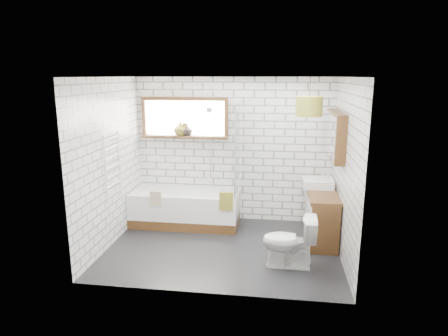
# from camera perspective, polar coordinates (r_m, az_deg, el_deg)

# --- Properties ---
(floor) EXTENTS (3.40, 2.60, 0.01)m
(floor) POSITION_cam_1_polar(r_m,az_deg,el_deg) (6.11, -0.18, -11.34)
(floor) COLOR black
(floor) RESTS_ON ground
(ceiling) EXTENTS (3.40, 2.60, 0.01)m
(ceiling) POSITION_cam_1_polar(r_m,az_deg,el_deg) (5.56, -0.20, 12.93)
(ceiling) COLOR white
(ceiling) RESTS_ON ground
(wall_back) EXTENTS (3.40, 0.01, 2.50)m
(wall_back) POSITION_cam_1_polar(r_m,az_deg,el_deg) (6.97, 1.34, 2.58)
(wall_back) COLOR white
(wall_back) RESTS_ON ground
(wall_front) EXTENTS (3.40, 0.01, 2.50)m
(wall_front) POSITION_cam_1_polar(r_m,az_deg,el_deg) (4.46, -2.58, -3.48)
(wall_front) COLOR white
(wall_front) RESTS_ON ground
(wall_left) EXTENTS (0.01, 2.60, 2.50)m
(wall_left) POSITION_cam_1_polar(r_m,az_deg,el_deg) (6.17, -16.05, 0.70)
(wall_left) COLOR white
(wall_left) RESTS_ON ground
(wall_right) EXTENTS (0.01, 2.60, 2.50)m
(wall_right) POSITION_cam_1_polar(r_m,az_deg,el_deg) (5.72, 16.97, -0.32)
(wall_right) COLOR white
(wall_right) RESTS_ON ground
(window) EXTENTS (1.52, 0.16, 0.68)m
(window) POSITION_cam_1_polar(r_m,az_deg,el_deg) (7.00, -5.66, 7.11)
(window) COLOR #392110
(window) RESTS_ON wall_back
(towel_radiator) EXTENTS (0.06, 0.52, 1.00)m
(towel_radiator) POSITION_cam_1_polar(r_m,az_deg,el_deg) (6.17, -15.64, 0.23)
(towel_radiator) COLOR white
(towel_radiator) RESTS_ON wall_left
(mirror_cabinet) EXTENTS (0.16, 1.20, 0.70)m
(mirror_cabinet) POSITION_cam_1_polar(r_m,az_deg,el_deg) (6.22, 15.61, 4.56)
(mirror_cabinet) COLOR #392110
(mirror_cabinet) RESTS_ON wall_right
(shower_riser) EXTENTS (0.02, 0.02, 1.30)m
(shower_riser) POSITION_cam_1_polar(r_m,az_deg,el_deg) (6.97, -1.97, 3.40)
(shower_riser) COLOR silver
(shower_riser) RESTS_ON wall_back
(bathtub) EXTENTS (1.83, 0.81, 0.59)m
(bathtub) POSITION_cam_1_polar(r_m,az_deg,el_deg) (6.96, -5.50, -5.64)
(bathtub) COLOR white
(bathtub) RESTS_ON floor
(shower_screen) EXTENTS (0.02, 0.72, 1.50)m
(shower_screen) POSITION_cam_1_polar(r_m,az_deg,el_deg) (6.54, 1.93, 2.69)
(shower_screen) COLOR white
(shower_screen) RESTS_ON bathtub
(towel_green) EXTENTS (0.22, 0.06, 0.30)m
(towel_green) POSITION_cam_1_polar(r_m,az_deg,el_deg) (6.36, 0.32, -4.78)
(towel_green) COLOR olive
(towel_green) RESTS_ON bathtub
(towel_beige) EXTENTS (0.19, 0.05, 0.24)m
(towel_beige) POSITION_cam_1_polar(r_m,az_deg,el_deg) (6.61, -9.72, -4.28)
(towel_beige) COLOR tan
(towel_beige) RESTS_ON bathtub
(vanity) EXTENTS (0.44, 1.35, 0.77)m
(vanity) POSITION_cam_1_polar(r_m,az_deg,el_deg) (6.51, 13.71, -6.42)
(vanity) COLOR #392110
(vanity) RESTS_ON floor
(basin) EXTENTS (0.47, 0.41, 0.14)m
(basin) POSITION_cam_1_polar(r_m,az_deg,el_deg) (6.54, 13.26, -2.14)
(basin) COLOR white
(basin) RESTS_ON vanity
(tap) EXTENTS (0.04, 0.04, 0.18)m
(tap) POSITION_cam_1_polar(r_m,az_deg,el_deg) (6.54, 14.69, -1.58)
(tap) COLOR silver
(tap) RESTS_ON vanity
(toilet) EXTENTS (0.41, 0.71, 0.71)m
(toilet) POSITION_cam_1_polar(r_m,az_deg,el_deg) (5.49, 9.29, -10.31)
(toilet) COLOR white
(toilet) RESTS_ON floor
(vase_olive) EXTENTS (0.25, 0.25, 0.24)m
(vase_olive) POSITION_cam_1_polar(r_m,az_deg,el_deg) (7.01, -6.24, 5.48)
(vase_olive) COLOR olive
(vase_olive) RESTS_ON window
(vase_dark) EXTENTS (0.26, 0.26, 0.21)m
(vase_dark) POSITION_cam_1_polar(r_m,az_deg,el_deg) (6.98, -5.33, 5.31)
(vase_dark) COLOR black
(vase_dark) RESTS_ON window
(bottle) EXTENTS (0.07, 0.07, 0.22)m
(bottle) POSITION_cam_1_polar(r_m,az_deg,el_deg) (6.99, -5.63, 5.36)
(bottle) COLOR olive
(bottle) RESTS_ON window
(pendant) EXTENTS (0.38, 0.38, 0.28)m
(pendant) POSITION_cam_1_polar(r_m,az_deg,el_deg) (5.79, 12.06, 8.64)
(pendant) COLOR olive
(pendant) RESTS_ON ceiling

